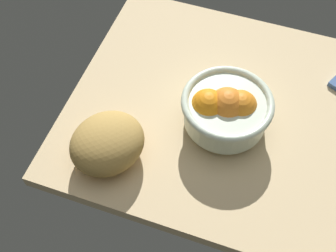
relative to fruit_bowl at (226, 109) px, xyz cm
name	(u,v)px	position (x,y,z in cm)	size (l,w,h in cm)	color
ground_plane	(239,117)	(-2.71, -4.04, -7.11)	(74.45, 59.78, 3.00)	#D7BB8A
fruit_bowl	(226,109)	(0.00, 0.00, 0.00)	(18.99, 18.99, 10.52)	silver
bread_loaf	(107,143)	(20.08, 15.04, -1.01)	(15.49, 13.77, 9.19)	#B58E47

